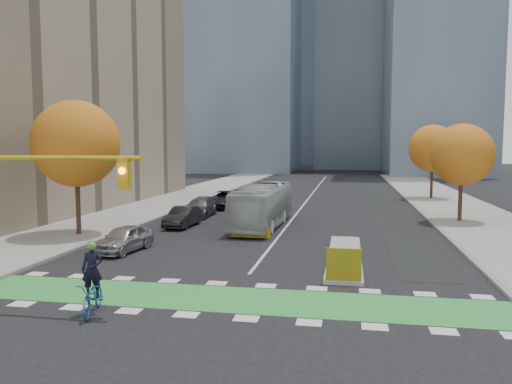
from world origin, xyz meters
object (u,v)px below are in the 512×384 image
at_px(bus, 263,205).
at_px(parked_car_c, 200,208).
at_px(tree_east_near, 462,155).
at_px(cyclist, 93,290).
at_px(hazard_board, 344,265).
at_px(tree_east_far, 433,148).
at_px(parked_car_d, 224,199).
at_px(tree_west, 76,144).
at_px(parked_car_b, 183,217).
at_px(parked_car_a, 124,239).

xyz_separation_m(bus, parked_car_c, (-5.64, 3.82, -0.76)).
bearing_deg(tree_east_near, cyclist, -125.05).
xyz_separation_m(hazard_board, tree_east_near, (8.00, 17.80, 4.06)).
height_order(hazard_board, parked_car_c, hazard_board).
relative_size(tree_east_far, parked_car_d, 1.42).
height_order(tree_west, parked_car_c, tree_west).
xyz_separation_m(tree_west, tree_east_near, (24.00, 10.00, -0.75)).
relative_size(cyclist, parked_car_d, 0.45).
height_order(tree_east_near, parked_car_b, tree_east_near).
relative_size(tree_east_near, bus, 0.68).
bearing_deg(tree_west, parked_car_b, 41.96).
bearing_deg(parked_car_b, cyclist, -78.52).
xyz_separation_m(parked_car_a, parked_car_c, (0.05, 13.22, 0.01)).
bearing_deg(parked_car_a, hazard_board, -13.26).
bearing_deg(parked_car_c, bus, -34.89).
bearing_deg(hazard_board, tree_east_far, 75.88).
bearing_deg(hazard_board, parked_car_a, 159.87).
xyz_separation_m(tree_west, cyclist, (7.97, -12.86, -4.81)).
relative_size(cyclist, bus, 0.23).
bearing_deg(cyclist, tree_east_near, 41.65).
relative_size(tree_west, parked_car_a, 2.04).
height_order(tree_east_far, parked_car_b, tree_east_far).
xyz_separation_m(parked_car_a, parked_car_b, (0.40, 8.22, 0.00)).
bearing_deg(parked_car_a, parked_car_c, 96.63).
relative_size(cyclist, parked_car_b, 0.58).
xyz_separation_m(cyclist, parked_car_b, (-2.88, 17.42, -0.12)).
xyz_separation_m(hazard_board, parked_car_d, (-10.79, 23.13, -0.05)).
bearing_deg(tree_east_far, parked_car_a, -123.76).
xyz_separation_m(tree_east_far, bus, (-14.12, -20.25, -3.78)).
xyz_separation_m(tree_west, parked_car_a, (4.68, -3.65, -4.93)).
bearing_deg(parked_car_d, tree_east_far, 31.49).
xyz_separation_m(tree_east_far, parked_car_d, (-19.29, -10.67, -4.49)).
distance_m(tree_east_near, tree_east_far, 16.01).
height_order(hazard_board, cyclist, cyclist).
relative_size(parked_car_b, parked_car_c, 0.86).
relative_size(hazard_board, parked_car_a, 0.35).
bearing_deg(tree_west, cyclist, -58.22).
bearing_deg(cyclist, hazard_board, 18.89).
relative_size(hazard_board, tree_east_near, 0.20).
bearing_deg(parked_car_c, hazard_board, -57.86).
distance_m(tree_west, parked_car_c, 11.75).
height_order(hazard_board, parked_car_b, hazard_board).
bearing_deg(parked_car_a, tree_east_near, 42.11).
distance_m(tree_east_far, parked_car_c, 26.10).
distance_m(tree_east_far, parked_car_b, 29.28).
distance_m(bus, parked_car_a, 11.02).
distance_m(tree_east_near, parked_car_d, 19.96).
distance_m(parked_car_a, parked_car_c, 13.22).
height_order(tree_east_far, parked_car_c, tree_east_far).
height_order(parked_car_b, parked_car_c, parked_car_c).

